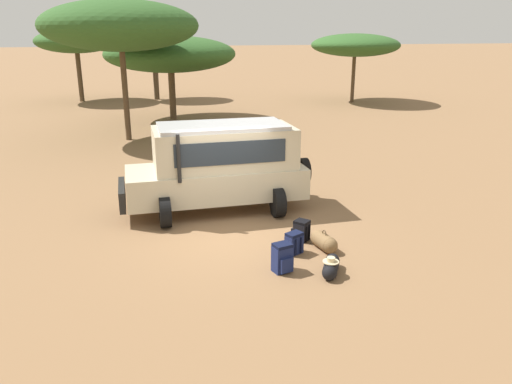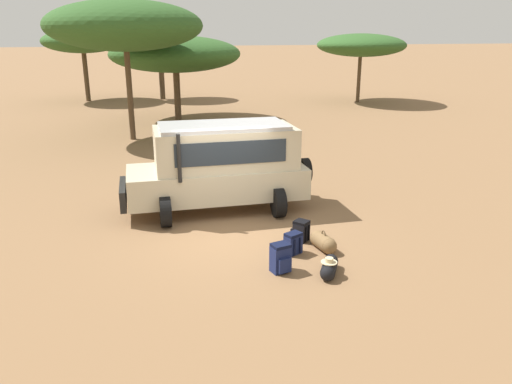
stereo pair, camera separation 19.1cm
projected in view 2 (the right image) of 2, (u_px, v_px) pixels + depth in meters
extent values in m
plane|color=olive|center=(232.00, 233.00, 12.57)|extent=(320.00, 320.00, 0.00)
cube|color=beige|center=(217.00, 182.00, 13.98)|extent=(4.94, 2.01, 0.84)
cube|color=beige|center=(225.00, 147.00, 13.74)|extent=(3.86, 1.87, 1.10)
cube|color=#232D38|center=(169.00, 152.00, 13.41)|extent=(0.09, 1.56, 0.77)
cube|color=#232D38|center=(231.00, 153.00, 12.89)|extent=(2.94, 0.10, 0.60)
cube|color=#232D38|center=(220.00, 139.00, 14.56)|extent=(2.94, 0.10, 0.60)
cube|color=#B7B7B7|center=(223.00, 126.00, 13.54)|extent=(3.47, 1.78, 0.10)
cube|color=black|center=(123.00, 194.00, 13.46)|extent=(0.19, 1.62, 0.56)
cylinder|color=black|center=(179.00, 159.00, 12.54)|extent=(0.10, 0.10, 1.25)
cylinder|color=black|center=(165.00, 212.00, 12.88)|extent=(0.30, 0.81, 0.80)
cylinder|color=black|center=(161.00, 190.00, 14.67)|extent=(0.30, 0.81, 0.80)
cylinder|color=black|center=(278.00, 203.00, 13.56)|extent=(0.30, 0.81, 0.80)
cylinder|color=black|center=(261.00, 182.00, 15.35)|extent=(0.30, 0.81, 0.80)
cylinder|color=black|center=(305.00, 171.00, 14.51)|extent=(0.24, 0.74, 0.74)
cube|color=navy|center=(293.00, 245.00, 11.33)|extent=(0.45, 0.39, 0.44)
cube|color=navy|center=(288.00, 245.00, 11.47)|extent=(0.30, 0.20, 0.24)
cube|color=black|center=(293.00, 234.00, 11.26)|extent=(0.44, 0.39, 0.07)
cylinder|color=black|center=(295.00, 248.00, 11.18)|extent=(0.04, 0.04, 0.38)
cylinder|color=black|center=(300.00, 246.00, 11.28)|extent=(0.04, 0.04, 0.38)
cube|color=black|center=(301.00, 232.00, 12.04)|extent=(0.44, 0.44, 0.45)
cube|color=black|center=(294.00, 232.00, 12.16)|extent=(0.23, 0.22, 0.25)
cube|color=black|center=(302.00, 222.00, 11.96)|extent=(0.44, 0.44, 0.07)
cylinder|color=black|center=(306.00, 235.00, 11.88)|extent=(0.04, 0.04, 0.38)
cylinder|color=black|center=(309.00, 233.00, 12.00)|extent=(0.04, 0.04, 0.38)
cube|color=navy|center=(280.00, 259.00, 10.47)|extent=(0.44, 0.36, 0.57)
cube|color=navy|center=(285.00, 265.00, 10.35)|extent=(0.30, 0.15, 0.31)
cube|color=black|center=(281.00, 245.00, 10.38)|extent=(0.43, 0.37, 0.07)
cylinder|color=black|center=(280.00, 255.00, 10.65)|extent=(0.04, 0.04, 0.48)
cylinder|color=black|center=(273.00, 257.00, 10.57)|extent=(0.04, 0.04, 0.48)
cylinder|color=black|center=(329.00, 267.00, 10.40)|extent=(0.57, 0.68, 0.31)
sphere|color=black|center=(327.00, 274.00, 10.12)|extent=(0.30, 0.30, 0.30)
sphere|color=black|center=(331.00, 261.00, 10.68)|extent=(0.30, 0.30, 0.30)
torus|color=black|center=(330.00, 260.00, 10.35)|extent=(0.10, 0.15, 0.16)
cylinder|color=beige|center=(329.00, 262.00, 10.26)|extent=(0.34, 0.34, 0.02)
cylinder|color=beige|center=(329.00, 260.00, 10.24)|extent=(0.17, 0.17, 0.09)
cylinder|color=brown|center=(323.00, 242.00, 11.56)|extent=(0.44, 0.56, 0.37)
sphere|color=brown|center=(318.00, 238.00, 11.79)|extent=(0.36, 0.36, 0.36)
sphere|color=brown|center=(329.00, 246.00, 11.34)|extent=(0.36, 0.36, 0.36)
torus|color=#493721|center=(324.00, 234.00, 11.50)|extent=(0.05, 0.17, 0.16)
cylinder|color=brown|center=(86.00, 77.00, 35.50)|extent=(0.33, 0.33, 3.46)
ellipsoid|color=#2D5623|center=(83.00, 41.00, 34.75)|extent=(5.54, 5.97, 1.64)
cylinder|color=brown|center=(130.00, 95.00, 22.75)|extent=(0.26, 0.26, 4.12)
ellipsoid|color=#2D5623|center=(125.00, 26.00, 21.82)|extent=(6.87, 6.27, 2.21)
cylinder|color=brown|center=(161.00, 73.00, 36.46)|extent=(0.38, 0.38, 3.78)
ellipsoid|color=#2D5623|center=(159.00, 39.00, 35.72)|extent=(5.32, 4.56, 1.18)
cylinder|color=brown|center=(177.00, 95.00, 28.14)|extent=(0.36, 0.36, 2.79)
ellipsoid|color=#2D5623|center=(175.00, 54.00, 27.45)|extent=(7.20, 6.83, 1.97)
cylinder|color=brown|center=(359.00, 79.00, 34.95)|extent=(0.25, 0.25, 3.24)
ellipsoid|color=#2D5623|center=(361.00, 45.00, 34.25)|extent=(5.97, 6.54, 1.55)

